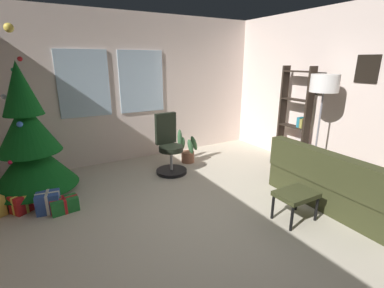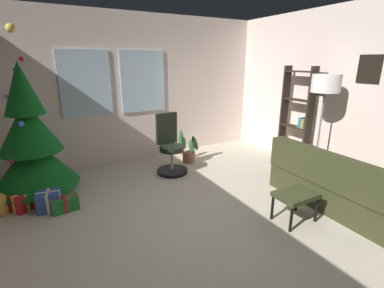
{
  "view_description": "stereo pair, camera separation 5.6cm",
  "coord_description": "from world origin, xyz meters",
  "px_view_note": "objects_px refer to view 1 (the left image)",
  "views": [
    {
      "loc": [
        -1.75,
        -2.52,
        1.99
      ],
      "look_at": [
        0.15,
        0.82,
        0.81
      ],
      "focal_mm": 25.64,
      "sensor_mm": 36.0,
      "label": 1
    },
    {
      "loc": [
        -1.7,
        -2.55,
        1.99
      ],
      "look_at": [
        0.15,
        0.82,
        0.81
      ],
      "focal_mm": 25.64,
      "sensor_mm": 36.0,
      "label": 2
    }
  ],
  "objects_px": {
    "office_chair": "(169,150)",
    "bookshelf": "(294,123)",
    "gift_box_red": "(22,203)",
    "footstool": "(296,196)",
    "couch": "(352,187)",
    "floor_lamp": "(324,89)",
    "potted_plant": "(187,150)",
    "gift_box_blue": "(48,202)",
    "holiday_tree": "(30,144)",
    "gift_box_green": "(64,205)"
  },
  "relations": [
    {
      "from": "office_chair",
      "to": "footstool",
      "type": "bearing_deg",
      "value": -72.36
    },
    {
      "from": "holiday_tree",
      "to": "potted_plant",
      "type": "relative_size",
      "value": 3.72
    },
    {
      "from": "holiday_tree",
      "to": "footstool",
      "type": "bearing_deg",
      "value": -39.92
    },
    {
      "from": "footstool",
      "to": "bookshelf",
      "type": "distance_m",
      "value": 2.2
    },
    {
      "from": "gift_box_red",
      "to": "gift_box_blue",
      "type": "xyz_separation_m",
      "value": [
        0.31,
        -0.18,
        0.01
      ]
    },
    {
      "from": "footstool",
      "to": "holiday_tree",
      "type": "bearing_deg",
      "value": 140.08
    },
    {
      "from": "bookshelf",
      "to": "holiday_tree",
      "type": "bearing_deg",
      "value": 167.98
    },
    {
      "from": "gift_box_green",
      "to": "gift_box_red",
      "type": "bearing_deg",
      "value": 149.56
    },
    {
      "from": "couch",
      "to": "office_chair",
      "type": "bearing_deg",
      "value": 125.89
    },
    {
      "from": "gift_box_red",
      "to": "potted_plant",
      "type": "bearing_deg",
      "value": 11.58
    },
    {
      "from": "potted_plant",
      "to": "couch",
      "type": "bearing_deg",
      "value": -66.24
    },
    {
      "from": "gift_box_green",
      "to": "floor_lamp",
      "type": "height_order",
      "value": "floor_lamp"
    },
    {
      "from": "gift_box_blue",
      "to": "floor_lamp",
      "type": "distance_m",
      "value": 4.44
    },
    {
      "from": "couch",
      "to": "bookshelf",
      "type": "xyz_separation_m",
      "value": [
        0.57,
        1.58,
        0.55
      ]
    },
    {
      "from": "gift_box_blue",
      "to": "bookshelf",
      "type": "height_order",
      "value": "bookshelf"
    },
    {
      "from": "bookshelf",
      "to": "floor_lamp",
      "type": "xyz_separation_m",
      "value": [
        -0.25,
        -0.72,
        0.73
      ]
    },
    {
      "from": "gift_box_blue",
      "to": "footstool",
      "type": "bearing_deg",
      "value": -33.04
    },
    {
      "from": "office_chair",
      "to": "gift_box_green",
      "type": "bearing_deg",
      "value": -162.89
    },
    {
      "from": "couch",
      "to": "gift_box_blue",
      "type": "height_order",
      "value": "couch"
    },
    {
      "from": "gift_box_blue",
      "to": "gift_box_red",
      "type": "bearing_deg",
      "value": 149.91
    },
    {
      "from": "holiday_tree",
      "to": "floor_lamp",
      "type": "relative_size",
      "value": 1.38
    },
    {
      "from": "gift_box_blue",
      "to": "bookshelf",
      "type": "distance_m",
      "value": 4.39
    },
    {
      "from": "gift_box_green",
      "to": "potted_plant",
      "type": "relative_size",
      "value": 0.56
    },
    {
      "from": "gift_box_green",
      "to": "bookshelf",
      "type": "relative_size",
      "value": 0.19
    },
    {
      "from": "footstool",
      "to": "gift_box_green",
      "type": "relative_size",
      "value": 1.4
    },
    {
      "from": "footstool",
      "to": "gift_box_green",
      "type": "bearing_deg",
      "value": 146.82
    },
    {
      "from": "bookshelf",
      "to": "couch",
      "type": "bearing_deg",
      "value": -109.67
    },
    {
      "from": "footstool",
      "to": "gift_box_red",
      "type": "distance_m",
      "value": 3.65
    },
    {
      "from": "office_chair",
      "to": "potted_plant",
      "type": "bearing_deg",
      "value": 30.49
    },
    {
      "from": "couch",
      "to": "gift_box_blue",
      "type": "relative_size",
      "value": 5.88
    },
    {
      "from": "office_chair",
      "to": "bookshelf",
      "type": "xyz_separation_m",
      "value": [
        2.28,
        -0.79,
        0.4
      ]
    },
    {
      "from": "gift_box_red",
      "to": "gift_box_green",
      "type": "height_order",
      "value": "gift_box_red"
    },
    {
      "from": "gift_box_red",
      "to": "couch",
      "type": "bearing_deg",
      "value": -27.27
    },
    {
      "from": "office_chair",
      "to": "bookshelf",
      "type": "bearing_deg",
      "value": -19.14
    },
    {
      "from": "floor_lamp",
      "to": "potted_plant",
      "type": "height_order",
      "value": "floor_lamp"
    },
    {
      "from": "bookshelf",
      "to": "gift_box_green",
      "type": "bearing_deg",
      "value": 176.92
    },
    {
      "from": "gift_box_green",
      "to": "gift_box_blue",
      "type": "distance_m",
      "value": 0.22
    },
    {
      "from": "couch",
      "to": "holiday_tree",
      "type": "distance_m",
      "value": 4.66
    },
    {
      "from": "gift_box_blue",
      "to": "office_chair",
      "type": "height_order",
      "value": "office_chair"
    },
    {
      "from": "gift_box_green",
      "to": "potted_plant",
      "type": "distance_m",
      "value": 2.55
    },
    {
      "from": "bookshelf",
      "to": "gift_box_red",
      "type": "bearing_deg",
      "value": 173.65
    },
    {
      "from": "couch",
      "to": "floor_lamp",
      "type": "xyz_separation_m",
      "value": [
        0.32,
        0.87,
        1.28
      ]
    },
    {
      "from": "gift_box_red",
      "to": "office_chair",
      "type": "bearing_deg",
      "value": 6.71
    },
    {
      "from": "floor_lamp",
      "to": "gift_box_green",
      "type": "bearing_deg",
      "value": 166.44
    },
    {
      "from": "office_chair",
      "to": "couch",
      "type": "bearing_deg",
      "value": -54.11
    },
    {
      "from": "gift_box_green",
      "to": "gift_box_blue",
      "type": "height_order",
      "value": "gift_box_blue"
    },
    {
      "from": "gift_box_green",
      "to": "office_chair",
      "type": "height_order",
      "value": "office_chair"
    },
    {
      "from": "footstool",
      "to": "potted_plant",
      "type": "height_order",
      "value": "potted_plant"
    },
    {
      "from": "gift_box_red",
      "to": "office_chair",
      "type": "relative_size",
      "value": 0.3
    },
    {
      "from": "holiday_tree",
      "to": "gift_box_blue",
      "type": "relative_size",
      "value": 7.55
    }
  ]
}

